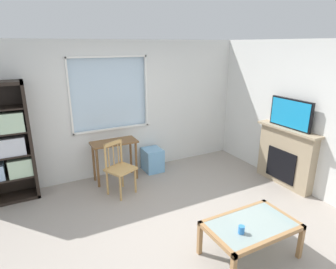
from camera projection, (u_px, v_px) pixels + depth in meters
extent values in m
cube|color=#9E9389|center=(171.00, 234.00, 3.82)|extent=(6.14, 5.47, 0.02)
cube|color=silver|center=(118.00, 150.00, 5.56)|extent=(5.14, 0.12, 0.89)
cube|color=silver|center=(112.00, 47.00, 4.97)|extent=(5.14, 0.12, 0.28)
cube|color=silver|center=(11.00, 102.00, 4.47)|extent=(1.76, 0.12, 1.34)
cube|color=silver|center=(188.00, 87.00, 5.92)|extent=(1.96, 0.12, 1.34)
cube|color=silver|center=(109.00, 94.00, 5.18)|extent=(1.42, 0.02, 1.34)
cube|color=white|center=(112.00, 129.00, 5.32)|extent=(1.48, 0.06, 0.03)
cube|color=white|center=(108.00, 57.00, 4.92)|extent=(1.48, 0.06, 0.03)
cube|color=white|center=(69.00, 97.00, 4.81)|extent=(0.03, 0.06, 1.34)
cube|color=white|center=(146.00, 91.00, 5.44)|extent=(0.03, 0.06, 1.34)
cube|color=silver|center=(314.00, 120.00, 4.59)|extent=(0.12, 4.67, 2.51)
cube|color=black|center=(31.00, 140.00, 4.53)|extent=(0.05, 0.38, 1.91)
cube|color=black|center=(10.00, 198.00, 4.63)|extent=(0.90, 0.38, 0.05)
cube|color=black|center=(1.00, 141.00, 4.50)|extent=(0.90, 0.02, 1.91)
cube|color=black|center=(6.00, 178.00, 4.52)|extent=(0.85, 0.36, 0.02)
cube|color=black|center=(2.00, 156.00, 4.40)|extent=(0.85, 0.36, 0.02)
cube|color=#B7D6B2|center=(20.00, 166.00, 4.56)|extent=(0.34, 0.31, 0.29)
cube|color=silver|center=(1.00, 147.00, 4.35)|extent=(0.67, 0.30, 0.28)
cube|color=#B7D6B2|center=(12.00, 121.00, 4.32)|extent=(0.34, 0.33, 0.30)
cube|color=brown|center=(114.00, 142.00, 5.10)|extent=(0.82, 0.39, 0.03)
cylinder|color=brown|center=(98.00, 168.00, 4.94)|extent=(0.04, 0.04, 0.72)
cylinder|color=brown|center=(136.00, 161.00, 5.25)|extent=(0.04, 0.04, 0.72)
cylinder|color=brown|center=(94.00, 162.00, 5.18)|extent=(0.04, 0.04, 0.72)
cylinder|color=brown|center=(131.00, 155.00, 5.50)|extent=(0.04, 0.04, 0.72)
cube|color=tan|center=(121.00, 169.00, 4.69)|extent=(0.55, 0.54, 0.04)
cylinder|color=tan|center=(120.00, 188.00, 4.54)|extent=(0.04, 0.04, 0.43)
cylinder|color=tan|center=(135.00, 181.00, 4.80)|extent=(0.04, 0.04, 0.43)
cylinder|color=tan|center=(107.00, 183.00, 4.73)|extent=(0.04, 0.04, 0.43)
cylinder|color=tan|center=(122.00, 176.00, 4.99)|extent=(0.04, 0.04, 0.43)
cylinder|color=tan|center=(105.00, 157.00, 4.59)|extent=(0.04, 0.04, 0.45)
cylinder|color=tan|center=(121.00, 151.00, 4.85)|extent=(0.04, 0.04, 0.45)
cube|color=tan|center=(113.00, 143.00, 4.66)|extent=(0.34, 0.18, 0.06)
cylinder|color=tan|center=(109.00, 158.00, 4.65)|extent=(0.02, 0.02, 0.35)
cylinder|color=tan|center=(114.00, 156.00, 4.73)|extent=(0.02, 0.02, 0.35)
cylinder|color=tan|center=(118.00, 154.00, 4.81)|extent=(0.02, 0.02, 0.35)
cube|color=#72ADDB|center=(153.00, 160.00, 5.64)|extent=(0.35, 0.40, 0.45)
cube|color=tan|center=(285.00, 157.00, 5.03)|extent=(0.18, 1.09, 1.02)
cube|color=black|center=(281.00, 165.00, 5.02)|extent=(0.03, 0.60, 0.56)
cube|color=tan|center=(289.00, 129.00, 4.86)|extent=(0.26, 1.19, 0.04)
cube|color=black|center=(291.00, 114.00, 4.77)|extent=(0.05, 0.81, 0.51)
cube|color=#198CCC|center=(289.00, 114.00, 4.76)|extent=(0.01, 0.76, 0.46)
cube|color=#8C9E99|center=(251.00, 224.00, 3.28)|extent=(0.96, 0.55, 0.02)
cube|color=#A37547|center=(271.00, 241.00, 3.03)|extent=(1.06, 0.05, 0.05)
cube|color=#A37547|center=(234.00, 212.00, 3.54)|extent=(1.06, 0.05, 0.05)
cube|color=#A37547|center=(216.00, 239.00, 3.07)|extent=(0.05, 0.65, 0.05)
cube|color=#A37547|center=(282.00, 214.00, 3.51)|extent=(0.05, 0.65, 0.05)
cube|color=#A37547|center=(300.00, 243.00, 3.32)|extent=(0.05, 0.05, 0.40)
cube|color=#A37547|center=(200.00, 240.00, 3.39)|extent=(0.05, 0.05, 0.40)
cube|color=#A37547|center=(262.00, 217.00, 3.84)|extent=(0.05, 0.05, 0.40)
cylinder|color=#337FD6|center=(241.00, 230.00, 3.10)|extent=(0.07, 0.07, 0.09)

